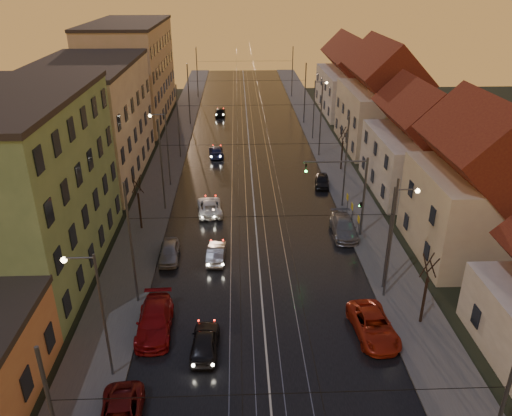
{
  "coord_description": "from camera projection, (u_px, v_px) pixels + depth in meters",
  "views": [
    {
      "loc": [
        -1.52,
        -19.82,
        20.7
      ],
      "look_at": [
        -0.07,
        17.75,
        2.98
      ],
      "focal_mm": 35.0,
      "sensor_mm": 36.0,
      "label": 1
    }
  ],
  "objects": [
    {
      "name": "catenary_pole_l_5",
      "position": [
        197.0,
        73.0,
        89.65
      ],
      "size": [
        0.16,
        0.16,
        9.0
      ],
      "primitive_type": "cylinder",
      "color": "#595B60",
      "rests_on": "ground"
    },
    {
      "name": "driving_car_4",
      "position": [
        220.0,
        112.0,
        79.67
      ],
      "size": [
        1.58,
        3.89,
        1.32
      ],
      "primitive_type": "imported",
      "rotation": [
        0.0,
        0.0,
        3.14
      ],
      "color": "black",
      "rests_on": "ground"
    },
    {
      "name": "catenary_pole_r_4",
      "position": [
        305.0,
        94.0,
        73.98
      ],
      "size": [
        0.16,
        0.16,
        9.0
      ],
      "primitive_type": "cylinder",
      "color": "#595B60",
      "rests_on": "ground"
    },
    {
      "name": "parked_left_3",
      "position": [
        169.0,
        252.0,
        39.63
      ],
      "size": [
        1.72,
        3.92,
        1.32
      ],
      "primitive_type": "imported",
      "rotation": [
        0.0,
        0.0,
        0.04
      ],
      "color": "#999A9E",
      "rests_on": "ground"
    },
    {
      "name": "parked_left_2",
      "position": [
        155.0,
        321.0,
        31.59
      ],
      "size": [
        2.32,
        5.33,
        1.53
      ],
      "primitive_type": "imported",
      "rotation": [
        0.0,
        0.0,
        0.03
      ],
      "color": "maroon",
      "rests_on": "ground"
    },
    {
      "name": "tram_rail_1",
      "position": [
        244.0,
        154.0,
        62.9
      ],
      "size": [
        0.06,
        120.0,
        0.03
      ],
      "primitive_type": "cube",
      "color": "gray",
      "rests_on": "road"
    },
    {
      "name": "apartment_left_1",
      "position": [
        18.0,
        190.0,
        36.07
      ],
      "size": [
        10.0,
        18.0,
        13.0
      ],
      "primitive_type": "cube",
      "color": "#628454",
      "rests_on": "ground"
    },
    {
      "name": "house_right_4",
      "position": [
        351.0,
        81.0,
        80.37
      ],
      "size": [
        9.18,
        16.32,
        10.0
      ],
      "color": "beige",
      "rests_on": "ground"
    },
    {
      "name": "sidewalk_right",
      "position": [
        328.0,
        153.0,
        63.26
      ],
      "size": [
        4.0,
        120.0,
        0.15
      ],
      "primitive_type": "cube",
      "color": "#4C4C4C",
      "rests_on": "ground"
    },
    {
      "name": "tram_rail_3",
      "position": [
        267.0,
        154.0,
        63.0
      ],
      "size": [
        0.06,
        120.0,
        0.03
      ],
      "primitive_type": "cube",
      "color": "gray",
      "rests_on": "road"
    },
    {
      "name": "driving_car_3",
      "position": [
        216.0,
        152.0,
        62.04
      ],
      "size": [
        2.06,
        4.34,
        1.22
      ],
      "primitive_type": "imported",
      "rotation": [
        0.0,
        0.0,
        3.23
      ],
      "color": "navy",
      "rests_on": "ground"
    },
    {
      "name": "driving_car_2",
      "position": [
        209.0,
        206.0,
        47.32
      ],
      "size": [
        2.68,
        4.95,
        1.32
      ],
      "primitive_type": "imported",
      "rotation": [
        0.0,
        0.0,
        3.25
      ],
      "color": "white",
      "rests_on": "ground"
    },
    {
      "name": "traffic_light_mast",
      "position": [
        353.0,
        187.0,
        41.38
      ],
      "size": [
        5.3,
        0.32,
        7.2
      ],
      "color": "#595B60",
      "rests_on": "ground"
    },
    {
      "name": "parked_right_1",
      "position": [
        344.0,
        227.0,
        43.3
      ],
      "size": [
        2.18,
        5.06,
        1.45
      ],
      "primitive_type": "imported",
      "rotation": [
        0.0,
        0.0,
        -0.03
      ],
      "color": "gray",
      "rests_on": "ground"
    },
    {
      "name": "street_lamp_2",
      "position": [
        164.0,
        142.0,
        51.51
      ],
      "size": [
        1.75,
        0.32,
        8.0
      ],
      "color": "#595B60",
      "rests_on": "ground"
    },
    {
      "name": "bare_tree_2",
      "position": [
        342.0,
        150.0,
        56.83
      ],
      "size": [
        1.09,
        1.09,
        5.11
      ],
      "color": "black",
      "rests_on": "ground"
    },
    {
      "name": "street_lamp_1",
      "position": [
        394.0,
        229.0,
        34.06
      ],
      "size": [
        1.75,
        0.32,
        8.0
      ],
      "color": "#595B60",
      "rests_on": "ground"
    },
    {
      "name": "sidewalk_left",
      "position": [
        170.0,
        155.0,
        62.57
      ],
      "size": [
        4.0,
        120.0,
        0.15
      ],
      "primitive_type": "cube",
      "color": "#4C4C4C",
      "rests_on": "ground"
    },
    {
      "name": "road",
      "position": [
        250.0,
        154.0,
        62.94
      ],
      "size": [
        16.0,
        120.0,
        0.04
      ],
      "primitive_type": "cube",
      "color": "black",
      "rests_on": "ground"
    },
    {
      "name": "catenary_pole_r_3",
      "position": [
        321.0,
        121.0,
        60.42
      ],
      "size": [
        0.16,
        0.16,
        9.0
      ],
      "primitive_type": "cylinder",
      "color": "#595B60",
      "rests_on": "ground"
    },
    {
      "name": "parked_right_0",
      "position": [
        373.0,
        326.0,
        31.24
      ],
      "size": [
        2.71,
        5.21,
        1.4
      ],
      "primitive_type": "imported",
      "rotation": [
        0.0,
        0.0,
        0.08
      ],
      "color": "#AC2611",
      "rests_on": "ground"
    },
    {
      "name": "bare_tree_1",
      "position": [
        425.0,
        291.0,
        31.51
      ],
      "size": [
        1.09,
        1.09,
        5.11
      ],
      "color": "black",
      "rests_on": "ground"
    },
    {
      "name": "tram_rail_2",
      "position": [
        256.0,
        154.0,
        62.95
      ],
      "size": [
        0.06,
        120.0,
        0.03
      ],
      "primitive_type": "cube",
      "color": "gray",
      "rests_on": "road"
    },
    {
      "name": "apartment_left_3",
      "position": [
        131.0,
        73.0,
        75.62
      ],
      "size": [
        10.0,
        24.0,
        14.0
      ],
      "primitive_type": "cube",
      "color": "tan",
      "rests_on": "ground"
    },
    {
      "name": "driving_car_0",
      "position": [
        205.0,
        342.0,
        29.89
      ],
      "size": [
        1.78,
        4.08,
        1.37
      ],
      "primitive_type": "imported",
      "rotation": [
        0.0,
        0.0,
        3.1
      ],
      "color": "black",
      "rests_on": "ground"
    },
    {
      "name": "catenary_pole_r_5",
      "position": [
        292.0,
        72.0,
        90.25
      ],
      "size": [
        0.16,
        0.16,
        9.0
      ],
      "primitive_type": "cylinder",
      "color": "#595B60",
      "rests_on": "ground"
    },
    {
      "name": "street_lamp_3",
      "position": [
        316.0,
        104.0,
        66.6
      ],
      "size": [
        1.75,
        0.32,
        8.0
      ],
      "color": "#595B60",
      "rests_on": "ground"
    },
    {
      "name": "catenary_pole_l_4",
      "position": [
        189.0,
        95.0,
        73.38
      ],
      "size": [
        0.16,
        0.16,
        9.0
      ],
      "primitive_type": "cylinder",
      "color": "#595B60",
      "rests_on": "ground"
    },
    {
      "name": "house_right_3",
      "position": [
        382.0,
        102.0,
        63.78
      ],
      "size": [
        9.18,
        14.28,
        11.5
      ],
      "color": "beige",
      "rests_on": "ground"
    },
    {
      "name": "street_lamp_0",
      "position": [
        96.0,
        305.0,
        26.2
      ],
      "size": [
        1.75,
        0.32,
        8.0
      ],
      "color": "#595B60",
      "rests_on": "ground"
    },
    {
      "name": "apartment_left_2",
      "position": [
        91.0,
        122.0,
        54.36
      ],
      "size": [
        10.0,
        20.0,
        12.0
      ],
      "primitive_type": "cube",
      "color": "#B7A48D",
      "rests_on": "ground"
    },
    {
      "name": "house_right_1",
      "position": [
        477.0,
        191.0,
        38.62
      ],
      "size": [
        8.67,
        10.2,
        10.8
      ],
      "color": "beige",
      "rests_on": "ground"
    },
    {
      "name": "catenary_pole_l_1",
      "position": [
        131.0,
        246.0,
        32.71
      ],
      "size": [
        0.16,
        0.16,
        9.0
      ],
      "primitive_type": "cylinder",
      "color": "#595B60",
      "rests_on": "ground"
    },
    {
      "name": "parked_right_2",
      "position": [
        322.0,
        181.0,
        53.26
      ],
      "size": [
        1.95,
        3.82,
        1.24
      ],
      "primitive_type": "imported",
      "rotation": [
        0.0,
        0.0,
        -0.14
      ],
      "color": "black",
      "rests_on": "ground"
    },
    {
      "name": "driving_car_1",
      "position": [
        216.0,
        253.0,
        39.53
      ],
      "size": [
        1.53,
        3.87,
        1.25
      ],
      "primitive_type": "imported",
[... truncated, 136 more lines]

